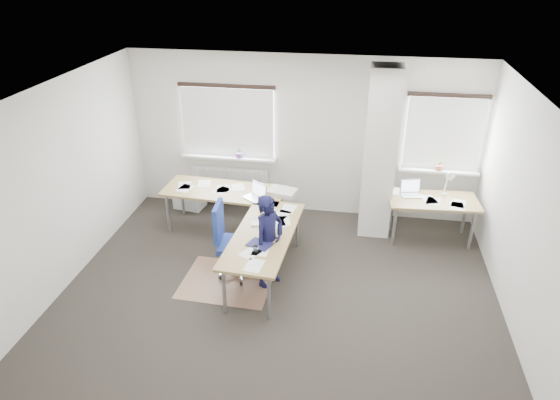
% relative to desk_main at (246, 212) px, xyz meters
% --- Properties ---
extents(ground, '(6.00, 6.00, 0.00)m').
position_rel_desk_main_xyz_m(ground, '(0.67, -0.97, -0.69)').
color(ground, '#282420').
rests_on(ground, ground).
extents(room_shell, '(6.04, 5.04, 2.82)m').
position_rel_desk_main_xyz_m(room_shell, '(0.86, -0.52, 1.05)').
color(room_shell, beige).
rests_on(room_shell, ground).
extents(floor_mat, '(1.31, 1.12, 0.01)m').
position_rel_desk_main_xyz_m(floor_mat, '(-0.10, -0.86, -0.69)').
color(floor_mat, '#8F674E').
rests_on(floor_mat, ground).
extents(white_crate, '(0.57, 0.44, 0.31)m').
position_rel_desk_main_xyz_m(white_crate, '(-1.37, 1.28, -0.54)').
color(white_crate, white).
rests_on(white_crate, ground).
extents(desk_main, '(2.41, 2.75, 0.96)m').
position_rel_desk_main_xyz_m(desk_main, '(0.00, 0.00, 0.00)').
color(desk_main, olive).
rests_on(desk_main, ground).
extents(desk_side, '(1.44, 0.79, 1.22)m').
position_rel_desk_main_xyz_m(desk_side, '(2.87, 0.83, -0.01)').
color(desk_side, olive).
rests_on(desk_side, ground).
extents(task_chair, '(0.62, 0.62, 1.15)m').
position_rel_desk_main_xyz_m(task_chair, '(-0.03, -0.66, -0.37)').
color(task_chair, navy).
rests_on(task_chair, ground).
extents(person, '(0.55, 0.60, 1.38)m').
position_rel_desk_main_xyz_m(person, '(0.51, -0.77, -0.00)').
color(person, black).
rests_on(person, ground).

